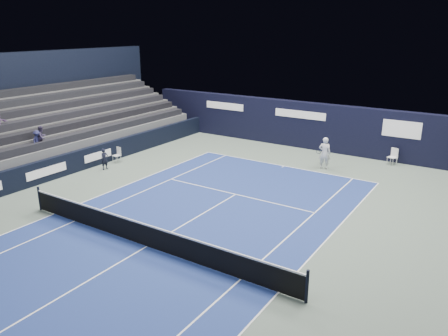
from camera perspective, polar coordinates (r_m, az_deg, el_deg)
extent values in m
plane|color=#55655A|center=(18.23, -5.77, -7.70)|extent=(48.00, 48.00, 0.00)
cube|color=navy|center=(16.90, -10.07, -10.07)|extent=(10.97, 23.77, 0.01)
cube|color=silver|center=(27.83, 21.10, 1.31)|extent=(0.56, 0.55, 0.04)
cube|color=silver|center=(27.93, 21.38, 1.92)|extent=(0.43, 0.18, 0.53)
cylinder|color=silver|center=(27.95, 21.57, 0.82)|extent=(0.03, 0.03, 0.47)
cylinder|color=silver|center=(28.14, 20.92, 1.00)|extent=(0.03, 0.03, 0.47)
cylinder|color=silver|center=(27.65, 21.18, 0.69)|extent=(0.03, 0.03, 0.47)
cylinder|color=silver|center=(27.84, 20.52, 0.88)|extent=(0.03, 0.03, 0.47)
cube|color=white|center=(27.92, 21.43, 2.10)|extent=(0.37, 0.20, 0.34)
cube|color=silver|center=(27.99, 21.33, 1.28)|extent=(0.46, 0.45, 0.04)
cube|color=silver|center=(28.10, 21.41, 1.87)|extent=(0.41, 0.09, 0.48)
cylinder|color=silver|center=(28.20, 21.65, 0.91)|extent=(0.02, 0.02, 0.43)
cylinder|color=silver|center=(28.21, 20.95, 1.00)|extent=(0.02, 0.02, 0.43)
cylinder|color=silver|center=(27.88, 21.61, 0.73)|extent=(0.02, 0.02, 0.43)
cylinder|color=silver|center=(27.89, 20.90, 0.82)|extent=(0.02, 0.02, 0.43)
cube|color=silver|center=(27.24, -13.85, 1.59)|extent=(0.47, 0.45, 0.04)
cube|color=silver|center=(27.27, -13.56, 2.19)|extent=(0.41, 0.09, 0.49)
cylinder|color=silver|center=(27.25, -13.31, 1.16)|extent=(0.02, 0.02, 0.43)
cylinder|color=silver|center=(27.53, -13.74, 1.30)|extent=(0.02, 0.02, 0.43)
cylinder|color=silver|center=(27.07, -13.89, 1.00)|extent=(0.02, 0.02, 0.43)
cylinder|color=silver|center=(27.36, -14.31, 1.15)|extent=(0.02, 0.02, 0.43)
imported|color=black|center=(26.03, -15.33, 1.13)|extent=(0.37, 0.50, 1.23)
cube|color=white|center=(26.11, 7.86, 0.27)|extent=(10.97, 0.06, 0.00)
cube|color=white|center=(14.18, 7.12, -15.84)|extent=(0.06, 23.77, 0.00)
cube|color=white|center=(20.74, -21.33, -5.61)|extent=(0.06, 23.77, 0.00)
cube|color=white|center=(14.71, 2.18, -14.33)|extent=(0.06, 23.77, 0.00)
cube|color=white|center=(19.70, -18.96, -6.58)|extent=(0.06, 23.77, 0.00)
cube|color=white|center=(21.53, 1.55, -3.45)|extent=(8.23, 0.06, 0.00)
cube|color=white|center=(16.90, -10.07, -10.05)|extent=(0.06, 12.80, 0.00)
cube|color=white|center=(25.98, 7.71, 0.18)|extent=(0.06, 0.30, 0.00)
cylinder|color=black|center=(13.59, 10.79, -14.97)|extent=(0.10, 0.10, 1.10)
cylinder|color=black|center=(21.26, -22.96, -3.67)|extent=(0.10, 0.10, 1.10)
cube|color=black|center=(16.69, -10.15, -8.69)|extent=(12.80, 0.03, 0.86)
cube|color=white|center=(16.50, -10.24, -7.29)|extent=(12.80, 0.05, 0.06)
cube|color=black|center=(29.83, 11.82, 5.35)|extent=(26.00, 0.60, 3.10)
cube|color=silver|center=(32.53, 0.07, 8.10)|extent=(3.20, 0.02, 0.50)
cube|color=silver|center=(29.75, 9.88, 6.91)|extent=(3.60, 0.02, 0.50)
cube|color=silver|center=(27.95, 22.19, 4.71)|extent=(2.20, 0.02, 1.00)
cube|color=black|center=(27.01, -16.36, 1.61)|extent=(0.30, 22.00, 1.20)
cube|color=silver|center=(24.86, -22.14, -0.40)|extent=(0.02, 2.40, 0.45)
cube|color=silver|center=(26.89, -16.12, 1.56)|extent=(0.02, 2.00, 0.45)
cube|color=#4F5052|center=(28.02, -15.68, 2.72)|extent=(0.90, 16.00, 1.65)
cube|color=#47484A|center=(28.63, -16.92, 3.40)|extent=(0.90, 16.00, 2.10)
cube|color=#444446|center=(29.26, -18.11, 4.04)|extent=(0.90, 16.00, 2.55)
cube|color=#4A4A4D|center=(29.90, -19.25, 4.66)|extent=(0.90, 16.00, 3.00)
cube|color=#434346|center=(30.56, -20.34, 5.24)|extent=(0.90, 16.00, 3.45)
cube|color=#4D4D50|center=(31.24, -21.39, 5.80)|extent=(0.90, 16.00, 3.90)
cube|color=black|center=(27.78, -15.85, 4.76)|extent=(0.63, 15.20, 0.40)
cube|color=black|center=(28.36, -17.14, 5.84)|extent=(0.63, 15.20, 0.40)
cube|color=black|center=(28.96, -18.39, 6.87)|extent=(0.63, 15.20, 0.40)
cube|color=black|center=(29.59, -19.59, 7.86)|extent=(0.63, 15.20, 0.40)
cube|color=black|center=(30.24, -20.74, 8.80)|extent=(0.63, 15.20, 0.40)
cube|color=black|center=(30.90, -21.85, 9.69)|extent=(0.63, 15.20, 0.40)
cube|color=black|center=(31.63, -22.46, 8.13)|extent=(0.60, 18.00, 6.40)
imported|color=#322A46|center=(25.32, -22.69, 3.75)|extent=(0.64, 0.71, 1.21)
imported|color=#21234E|center=(25.18, -23.20, 3.39)|extent=(0.60, 0.75, 1.02)
imported|color=silver|center=(25.84, 13.00, 1.93)|extent=(0.75, 0.55, 1.87)
cylinder|color=black|center=(25.59, 12.47, 2.08)|extent=(0.03, 0.29, 0.13)
torus|color=black|center=(25.34, 12.28, 2.17)|extent=(0.30, 0.13, 0.29)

